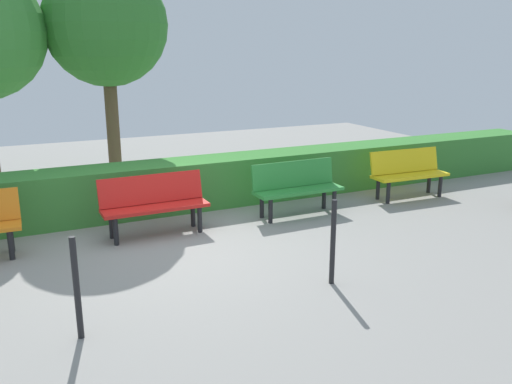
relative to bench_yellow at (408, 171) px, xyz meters
name	(u,v)px	position (x,y,z in m)	size (l,w,h in m)	color
ground_plane	(171,248)	(4.64, 0.66, -0.48)	(19.10, 19.10, 0.00)	gray
bench_yellow	(408,171)	(0.00, 0.00, 0.00)	(1.46, 0.53, 0.86)	yellow
bench_green	(296,186)	(2.34, 0.05, 0.00)	(1.48, 0.46, 0.86)	#2D8C38
bench_red	(154,202)	(4.66, -0.01, 0.00)	(1.52, 0.48, 0.86)	red
hedge_row	(201,183)	(3.56, -1.09, -0.07)	(15.10, 0.78, 0.81)	#387F33
tree_near	(106,26)	(4.64, -2.93, 2.54)	(2.22, 2.22, 4.15)	brown
railing_post_mid	(333,242)	(3.28, 2.53, 0.02)	(0.06, 0.06, 1.00)	black
railing_post_far	(77,288)	(6.06, 2.53, 0.02)	(0.06, 0.06, 1.00)	black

